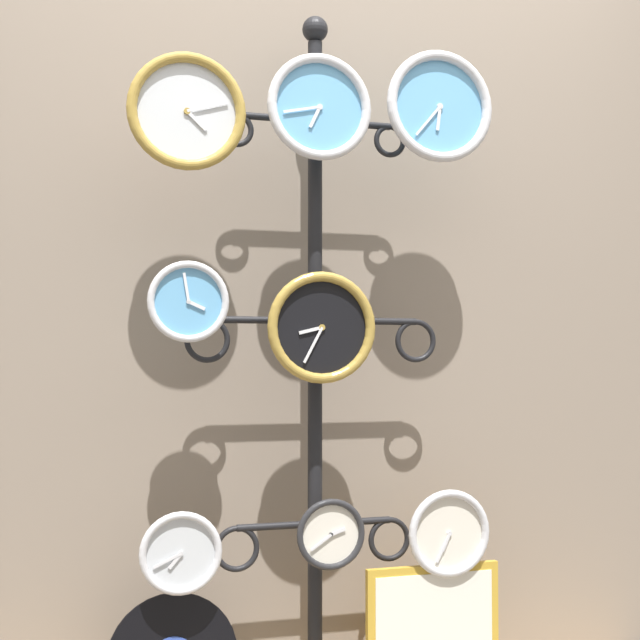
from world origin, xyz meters
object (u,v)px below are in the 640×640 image
object	(u,v)px
clock_top_center	(319,107)
picture_frame	(433,633)
clock_top_right	(439,107)
clock_bottom_right	(448,533)
display_stand	(315,464)
clock_bottom_center	(330,534)
clock_middle_left	(188,302)
clock_top_left	(187,112)
clock_bottom_left	(181,553)
clock_middle_center	(321,327)

from	to	relation	value
clock_top_center	picture_frame	world-z (taller)	clock_top_center
clock_top_right	clock_bottom_right	bearing A→B (deg)	27.49
display_stand	clock_top_center	size ratio (longest dim) A/B	6.76
display_stand	clock_bottom_center	distance (m)	0.21
clock_middle_left	picture_frame	distance (m)	1.15
clock_top_right	clock_bottom_center	bearing A→B (deg)	179.41
clock_top_left	picture_frame	bearing A→B (deg)	0.65
clock_bottom_left	clock_bottom_right	size ratio (longest dim) A/B	0.88
clock_top_center	clock_top_right	xyz separation A→B (m)	(0.35, -0.00, 0.03)
clock_top_left	clock_top_right	size ratio (longest dim) A/B	0.98
clock_top_left	picture_frame	size ratio (longest dim) A/B	0.80
clock_top_left	clock_bottom_left	world-z (taller)	clock_top_left
clock_bottom_left	picture_frame	xyz separation A→B (m)	(0.71, 0.00, -0.27)
clock_bottom_center	clock_bottom_right	xyz separation A→B (m)	(0.35, 0.01, -0.02)
clock_middle_center	clock_bottom_left	distance (m)	0.69
clock_bottom_center	display_stand	bearing A→B (deg)	96.10
clock_top_center	display_stand	bearing A→B (deg)	79.81
clock_bottom_left	clock_bottom_right	world-z (taller)	clock_bottom_right
display_stand	clock_bottom_left	bearing A→B (deg)	-167.27
clock_top_right	clock_middle_left	distance (m)	0.91
clock_top_right	display_stand	bearing A→B (deg)	161.63
clock_middle_left	clock_bottom_right	bearing A→B (deg)	0.15
clock_bottom_left	clock_bottom_center	size ratio (longest dim) A/B	1.13
clock_top_center	clock_middle_center	size ratio (longest dim) A/B	0.97
clock_middle_center	clock_bottom_right	xyz separation A→B (m)	(0.37, 0.01, -0.57)
clock_top_center	clock_middle_left	size ratio (longest dim) A/B	1.38
clock_bottom_right	clock_top_right	bearing A→B (deg)	-152.51
clock_top_right	clock_middle_left	size ratio (longest dim) A/B	1.50
clock_top_right	clock_bottom_left	size ratio (longest dim) A/B	1.49
clock_top_right	clock_bottom_left	xyz separation A→B (m)	(-0.72, 0.02, -1.21)
clock_middle_left	clock_top_right	bearing A→B (deg)	-1.01
clock_top_center	clock_middle_left	distance (m)	0.64
clock_middle_center	clock_top_center	bearing A→B (deg)	-157.89
clock_middle_center	picture_frame	size ratio (longest dim) A/B	0.77
display_stand	clock_top_right	size ratio (longest dim) A/B	6.21
display_stand	clock_middle_center	size ratio (longest dim) A/B	6.56
display_stand	clock_top_center	bearing A→B (deg)	-100.19
display_stand	clock_bottom_right	size ratio (longest dim) A/B	8.14
display_stand	clock_bottom_right	distance (m)	0.42
clock_top_left	clock_top_right	world-z (taller)	clock_top_right
clock_top_center	clock_middle_left	world-z (taller)	clock_top_center
clock_top_right	clock_bottom_left	bearing A→B (deg)	178.10
clock_top_left	clock_top_right	bearing A→B (deg)	-1.29
clock_middle_center	clock_middle_left	bearing A→B (deg)	179.13
display_stand	clock_top_center	world-z (taller)	display_stand
clock_bottom_center	picture_frame	distance (m)	0.43
clock_middle_center	clock_bottom_right	size ratio (longest dim) A/B	1.24
clock_top_left	clock_top_center	distance (m)	0.36
clock_top_left	clock_middle_center	xyz separation A→B (m)	(0.37, -0.01, -0.56)
clock_bottom_left	clock_bottom_right	bearing A→B (deg)	-0.73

